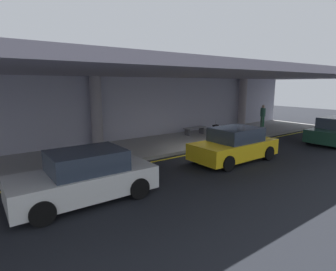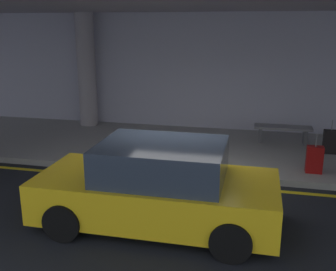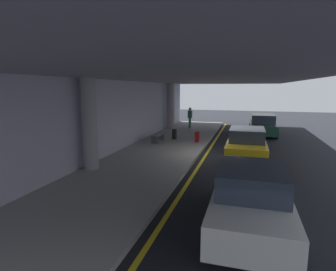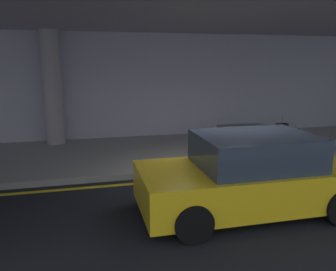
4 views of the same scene
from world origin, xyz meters
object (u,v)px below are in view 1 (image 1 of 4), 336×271
object	(u,v)px
support_column_center	(242,102)
traveler_with_luggage	(263,114)
car_yellow_taxi	(234,145)
bench_metal	(195,129)
suitcase_upright_secondary	(228,134)
car_white	(85,177)
suitcase_upright_primary	(215,129)
support_column_left_mid	(96,111)

from	to	relation	value
support_column_center	traveler_with_luggage	world-z (taller)	support_column_center
car_yellow_taxi	bench_metal	xyz separation A→B (m)	(2.33, 5.26, -0.21)
support_column_center	traveler_with_luggage	bearing A→B (deg)	-68.11
support_column_center	suitcase_upright_secondary	world-z (taller)	support_column_center
car_white	support_column_center	bearing A→B (deg)	22.88
car_yellow_taxi	suitcase_upright_secondary	size ratio (longest dim) A/B	4.56
car_yellow_taxi	suitcase_upright_primary	world-z (taller)	car_yellow_taxi
support_column_center	car_yellow_taxi	world-z (taller)	support_column_center
support_column_center	car_yellow_taxi	bearing A→B (deg)	-143.06
car_white	bench_metal	world-z (taller)	car_white
support_column_center	car_yellow_taxi	size ratio (longest dim) A/B	0.89
support_column_center	traveler_with_luggage	xyz separation A→B (m)	(0.60, -1.50, -0.86)
support_column_left_mid	bench_metal	distance (m)	6.50
suitcase_upright_secondary	car_white	bearing A→B (deg)	-159.84
car_yellow_taxi	suitcase_upright_primary	bearing A→B (deg)	53.75
support_column_left_mid	car_white	size ratio (longest dim) A/B	0.89
support_column_left_mid	car_yellow_taxi	world-z (taller)	support_column_left_mid
car_yellow_taxi	car_white	bearing A→B (deg)	-177.14
car_yellow_taxi	support_column_center	bearing A→B (deg)	38.43
support_column_center	bench_metal	xyz separation A→B (m)	(-5.72, -0.79, -1.47)
traveler_with_luggage	bench_metal	distance (m)	6.39
car_white	bench_metal	xyz separation A→B (m)	(9.16, 5.43, -0.21)
support_column_left_mid	suitcase_upright_secondary	size ratio (longest dim) A/B	4.06
support_column_center	suitcase_upright_secondary	distance (m)	6.20
car_white	suitcase_upright_primary	distance (m)	11.34
bench_metal	suitcase_upright_secondary	bearing A→B (deg)	-75.85
support_column_left_mid	bench_metal	size ratio (longest dim) A/B	2.28
support_column_left_mid	support_column_center	size ratio (longest dim) A/B	1.00
traveler_with_luggage	car_white	bearing A→B (deg)	134.60
car_yellow_taxi	traveler_with_luggage	size ratio (longest dim) A/B	2.44
car_yellow_taxi	car_white	size ratio (longest dim) A/B	1.00
traveler_with_luggage	suitcase_upright_primary	bearing A→B (deg)	118.07
traveler_with_luggage	car_yellow_taxi	bearing A→B (deg)	145.42
traveler_with_luggage	suitcase_upright_secondary	size ratio (longest dim) A/B	1.87
traveler_with_luggage	bench_metal	world-z (taller)	traveler_with_luggage
car_white	traveler_with_luggage	distance (m)	16.19
car_white	suitcase_upright_secondary	bearing A→B (deg)	17.78
car_white	car_yellow_taxi	bearing A→B (deg)	1.58
support_column_center	car_white	distance (m)	16.18
car_white	traveler_with_luggage	xyz separation A→B (m)	(15.49, 4.72, 0.40)
support_column_left_mid	support_column_center	xyz separation A→B (m)	(12.00, 0.00, 0.00)
support_column_center	car_white	world-z (taller)	support_column_center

